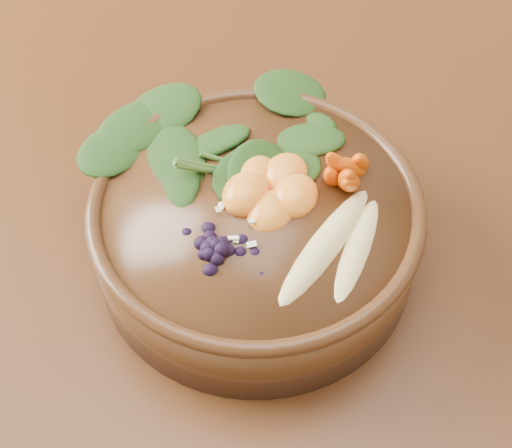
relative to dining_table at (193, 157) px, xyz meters
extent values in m
plane|color=#381E0F|center=(0.00, 0.00, -0.66)|extent=(4.00, 4.00, 0.00)
cube|color=#48250F|center=(0.00, 0.00, 0.07)|extent=(1.60, 0.90, 0.04)
cylinder|color=#4A2A13|center=(0.16, -0.16, 0.13)|extent=(0.34, 0.34, 0.08)
ellipsoid|color=#E0CC84|center=(0.26, -0.17, 0.18)|extent=(0.04, 0.15, 0.02)
ellipsoid|color=#E0CC84|center=(0.23, -0.18, 0.19)|extent=(0.05, 0.15, 0.02)
camera|label=1|loc=(0.33, -0.51, 0.64)|focal=50.00mm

